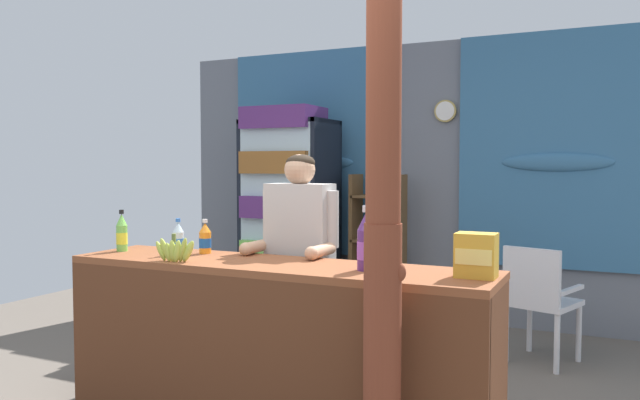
% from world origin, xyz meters
% --- Properties ---
extents(ground_plane, '(8.21, 8.21, 0.00)m').
position_xyz_m(ground_plane, '(0.00, 1.26, 0.00)').
color(ground_plane, '#665B51').
extents(back_wall_curtained, '(5.02, 0.22, 2.58)m').
position_xyz_m(back_wall_curtained, '(0.00, 3.20, 1.33)').
color(back_wall_curtained, slate).
rests_on(back_wall_curtained, ground).
extents(stall_counter, '(2.43, 0.56, 0.91)m').
position_xyz_m(stall_counter, '(-0.03, 0.32, 0.55)').
color(stall_counter, brown).
rests_on(stall_counter, ground).
extents(timber_post, '(0.19, 0.17, 2.39)m').
position_xyz_m(timber_post, '(0.75, -0.01, 1.14)').
color(timber_post, brown).
rests_on(timber_post, ground).
extents(drink_fridge, '(0.80, 0.66, 1.97)m').
position_xyz_m(drink_fridge, '(-1.11, 2.59, 1.08)').
color(drink_fridge, black).
rests_on(drink_fridge, ground).
extents(bottle_shelf_rack, '(0.48, 0.28, 1.36)m').
position_xyz_m(bottle_shelf_rack, '(-0.33, 2.89, 0.70)').
color(bottle_shelf_rack, brown).
rests_on(bottle_shelf_rack, ground).
extents(plastic_lawn_chair, '(0.56, 0.56, 0.86)m').
position_xyz_m(plastic_lawn_chair, '(1.17, 2.18, 0.49)').
color(plastic_lawn_chair, silver).
rests_on(plastic_lawn_chair, ground).
extents(shopkeeper, '(0.51, 0.42, 1.51)m').
position_xyz_m(shopkeeper, '(-0.10, 0.86, 0.95)').
color(shopkeeper, '#28282D').
rests_on(shopkeeper, ground).
extents(soda_bottle_grape_soda, '(0.09, 0.09, 0.33)m').
position_xyz_m(soda_bottle_grape_soda, '(0.51, 0.41, 1.05)').
color(soda_bottle_grape_soda, '#56286B').
rests_on(soda_bottle_grape_soda, stall_counter).
extents(soda_bottle_orange_soda, '(0.07, 0.07, 0.21)m').
position_xyz_m(soda_bottle_orange_soda, '(-0.59, 0.57, 1.00)').
color(soda_bottle_orange_soda, orange).
rests_on(soda_bottle_orange_soda, stall_counter).
extents(soda_bottle_lime_soda, '(0.07, 0.07, 0.26)m').
position_xyz_m(soda_bottle_lime_soda, '(-1.12, 0.43, 1.02)').
color(soda_bottle_lime_soda, '#75C64C').
rests_on(soda_bottle_lime_soda, stall_counter).
extents(soda_bottle_water, '(0.07, 0.07, 0.22)m').
position_xyz_m(soda_bottle_water, '(-0.71, 0.46, 1.00)').
color(soda_bottle_water, silver).
rests_on(soda_bottle_water, stall_counter).
extents(snack_box_choco_powder, '(0.19, 0.14, 0.21)m').
position_xyz_m(snack_box_choco_powder, '(1.06, 0.44, 1.01)').
color(snack_box_choco_powder, gold).
rests_on(snack_box_choco_powder, stall_counter).
extents(banana_bunch, '(0.27, 0.07, 0.16)m').
position_xyz_m(banana_bunch, '(-0.55, 0.23, 0.97)').
color(banana_bunch, '#B7C647').
rests_on(banana_bunch, stall_counter).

